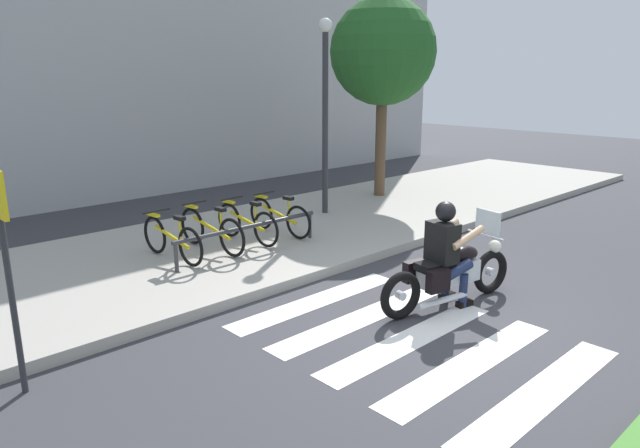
{
  "coord_description": "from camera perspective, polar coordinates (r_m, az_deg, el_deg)",
  "views": [
    {
      "loc": [
        -5.78,
        -3.69,
        2.99
      ],
      "look_at": [
        -0.09,
        2.31,
        0.82
      ],
      "focal_mm": 32.11,
      "sensor_mm": 36.0,
      "label": 1
    }
  ],
  "objects": [
    {
      "name": "crosswalk_stripe_2",
      "position": [
        6.86,
        8.99,
        -11.28
      ],
      "size": [
        2.8,
        0.4,
        0.01
      ],
      "primitive_type": "cube",
      "color": "white",
      "rests_on": "ground"
    },
    {
      "name": "rider",
      "position": [
        7.58,
        12.5,
        -2.26
      ],
      "size": [
        0.7,
        0.62,
        1.43
      ],
      "color": "black",
      "rests_on": "ground"
    },
    {
      "name": "crosswalk_stripe_4",
      "position": [
        7.84,
        -0.37,
        -7.67
      ],
      "size": [
        2.8,
        0.4,
        0.01
      ],
      "primitive_type": "cube",
      "color": "white",
      "rests_on": "ground"
    },
    {
      "name": "crosswalk_stripe_3",
      "position": [
        7.32,
        3.97,
        -9.39
      ],
      "size": [
        2.8,
        0.4,
        0.01
      ],
      "primitive_type": "cube",
      "color": "white",
      "rests_on": "ground"
    },
    {
      "name": "bicycle_1",
      "position": [
        9.59,
        -10.79,
        -0.59
      ],
      "size": [
        0.48,
        1.7,
        0.77
      ],
      "color": "black",
      "rests_on": "sidewalk"
    },
    {
      "name": "bicycle_0",
      "position": [
        9.24,
        -14.55,
        -1.44
      ],
      "size": [
        0.48,
        1.61,
        0.75
      ],
      "color": "black",
      "rests_on": "sidewalk"
    },
    {
      "name": "bicycle_3",
      "position": [
        10.41,
        -4.1,
        0.78
      ],
      "size": [
        0.48,
        1.58,
        0.73
      ],
      "color": "black",
      "rests_on": "sidewalk"
    },
    {
      "name": "bicycle_2",
      "position": [
        9.98,
        -7.31,
        0.11
      ],
      "size": [
        0.48,
        1.59,
        0.74
      ],
      "color": "black",
      "rests_on": "sidewalk"
    },
    {
      "name": "street_lamp",
      "position": [
        11.78,
        0.52,
        12.21
      ],
      "size": [
        0.28,
        0.28,
        4.05
      ],
      "color": "#2D2D33",
      "rests_on": "ground"
    },
    {
      "name": "tree_near_rack",
      "position": [
        13.67,
        6.3,
        16.61
      ],
      "size": [
        2.43,
        2.43,
        4.7
      ],
      "color": "brown",
      "rests_on": "ground"
    },
    {
      "name": "bike_rack",
      "position": [
        9.33,
        -7.09,
        -0.52
      ],
      "size": [
        2.77,
        0.07,
        0.48
      ],
      "color": "#333338",
      "rests_on": "sidewalk"
    },
    {
      "name": "ground_plane",
      "position": [
        7.48,
        12.96,
        -9.22
      ],
      "size": [
        48.0,
        48.0,
        0.0
      ],
      "primitive_type": "plane",
      "color": "#38383D"
    },
    {
      "name": "street_sign",
      "position": [
        5.91,
        -29.01,
        -1.45
      ],
      "size": [
        0.06,
        0.44,
        2.22
      ],
      "color": "#2D2D33",
      "rests_on": "ground"
    },
    {
      "name": "crosswalk_stripe_1",
      "position": [
        6.46,
        14.75,
        -13.32
      ],
      "size": [
        2.8,
        0.4,
        0.01
      ],
      "primitive_type": "cube",
      "color": "white",
      "rests_on": "ground"
    },
    {
      "name": "sidewalk",
      "position": [
        10.35,
        -7.53,
        -1.77
      ],
      "size": [
        24.0,
        4.4,
        0.15
      ],
      "primitive_type": "cube",
      "color": "#A8A399",
      "rests_on": "ground"
    },
    {
      "name": "motorcycle",
      "position": [
        7.75,
        12.78,
        -4.75
      ],
      "size": [
        2.24,
        0.81,
        1.21
      ],
      "color": "black",
      "rests_on": "ground"
    },
    {
      "name": "crosswalk_stripe_0",
      "position": [
        6.15,
        21.29,
        -15.44
      ],
      "size": [
        2.8,
        0.4,
        0.01
      ],
      "primitive_type": "cube",
      "color": "white",
      "rests_on": "ground"
    }
  ]
}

